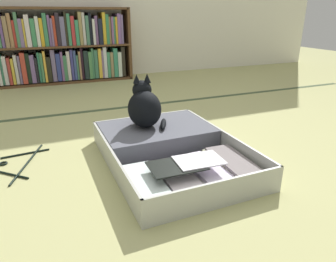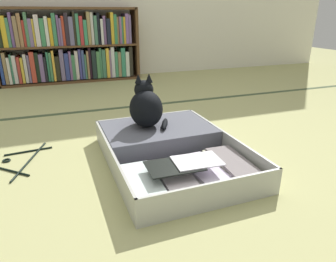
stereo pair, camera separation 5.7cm
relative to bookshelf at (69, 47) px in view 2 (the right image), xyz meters
The scene contains 6 objects.
ground_plane 2.30m from the bookshelf, 81.87° to the right, with size 10.00×10.00×0.00m, color tan.
tatami_border 1.30m from the bookshelf, 75.12° to the right, with size 4.80×0.05×0.00m.
bookshelf is the anchor object (origin of this frame).
open_suitcase 2.23m from the bookshelf, 81.20° to the right, with size 0.64×0.89×0.12m.
black_cat 2.02m from the bookshelf, 82.10° to the right, with size 0.24×0.24×0.29m.
clothes_hanger 2.05m from the bookshelf, 101.17° to the right, with size 0.29×0.43×0.01m.
Camera 2 is at (-0.49, -1.33, 0.72)m, focal length 32.69 mm.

